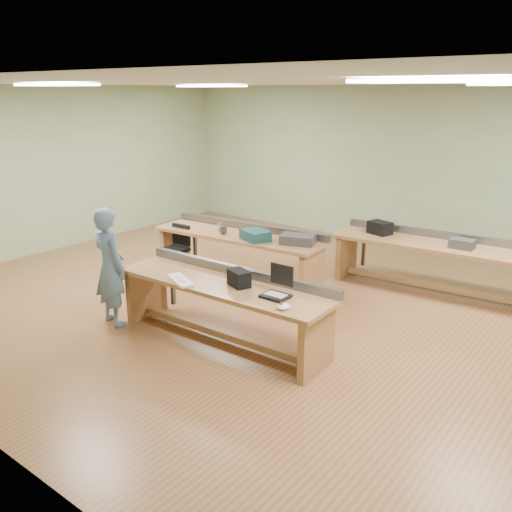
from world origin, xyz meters
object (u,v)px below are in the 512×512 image
object	(u,v)px
mug	(223,231)
drinks_can	(220,227)
workbench_mid	(239,246)
task_chair	(176,257)
person	(110,267)
camera_bag	(239,278)
parts_bin_teal	(255,235)
workbench_back	(430,255)
laptop_base	(276,296)
workbench_front	(224,297)
parts_bin_grey	(298,239)

from	to	relation	value
mug	drinks_can	bearing A→B (deg)	146.29
mug	workbench_mid	bearing A→B (deg)	38.54
task_chair	person	bearing A→B (deg)	-69.27
camera_bag	parts_bin_teal	distance (m)	2.01
task_chair	parts_bin_teal	distance (m)	1.53
workbench_back	mug	size ratio (longest dim) A/B	23.78
camera_bag	drinks_can	xyz separation A→B (m)	(-1.89, 1.80, -0.04)
laptop_base	mug	distance (m)	2.82
mug	parts_bin_teal	bearing A→B (deg)	1.55
drinks_can	parts_bin_teal	bearing A→B (deg)	-7.66
workbench_mid	task_chair	xyz separation A→B (m)	(-0.98, -0.45, -0.26)
workbench_front	parts_bin_teal	bearing A→B (deg)	115.20
workbench_back	task_chair	bearing A→B (deg)	-157.06
person	mug	xyz separation A→B (m)	(0.00, 2.17, 0.03)
workbench_mid	task_chair	distance (m)	1.11
camera_bag	parts_bin_grey	world-z (taller)	camera_bag
camera_bag	workbench_mid	bearing A→B (deg)	151.76
person	parts_bin_grey	bearing A→B (deg)	-107.62
task_chair	parts_bin_teal	world-z (taller)	parts_bin_teal
laptop_base	workbench_back	bearing A→B (deg)	80.39
workbench_back	mug	xyz separation A→B (m)	(-2.76, -1.51, 0.24)
person	parts_bin_teal	distance (m)	2.27
workbench_front	person	bearing A→B (deg)	-163.13
workbench_mid	laptop_base	xyz separation A→B (m)	(2.05, -1.87, 0.21)
drinks_can	workbench_mid	bearing A→B (deg)	4.51
workbench_back	person	distance (m)	4.61
workbench_back	laptop_base	xyz separation A→B (m)	(-0.51, -3.22, 0.21)
laptop_base	parts_bin_teal	size ratio (longest dim) A/B	0.69
person	task_chair	size ratio (longest dim) A/B	1.89
workbench_front	camera_bag	xyz separation A→B (m)	(0.23, 0.01, 0.29)
camera_bag	drinks_can	world-z (taller)	camera_bag
workbench_front	drinks_can	world-z (taller)	drinks_can
person	mug	size ratio (longest dim) A/B	12.60
laptop_base	drinks_can	bearing A→B (deg)	142.32
parts_bin_teal	mug	world-z (taller)	parts_bin_teal
camera_bag	task_chair	size ratio (longest dim) A/B	0.34
task_chair	parts_bin_teal	xyz separation A→B (m)	(1.40, 0.31, 0.53)
workbench_back	laptop_base	world-z (taller)	workbench_back
parts_bin_grey	mug	world-z (taller)	parts_bin_grey
workbench_front	task_chair	size ratio (longest dim) A/B	3.46
camera_bag	task_chair	bearing A→B (deg)	173.21
mug	workbench_back	bearing A→B (deg)	28.70
task_chair	mug	size ratio (longest dim) A/B	6.68
workbench_front	task_chair	world-z (taller)	workbench_front
workbench_mid	workbench_back	bearing A→B (deg)	23.86
camera_bag	parts_bin_grey	bearing A→B (deg)	125.85
laptop_base	mug	bearing A→B (deg)	142.05
laptop_base	person	bearing A→B (deg)	-169.11
task_chair	drinks_can	size ratio (longest dim) A/B	7.27
workbench_front	workbench_mid	xyz separation A→B (m)	(-1.28, 1.84, 0.00)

